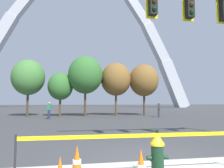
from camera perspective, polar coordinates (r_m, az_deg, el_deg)
ground_plane at (r=5.98m, az=9.44°, el=-20.18°), size 240.00×240.00×0.00m
fire_hydrant at (r=4.69m, az=12.33°, el=-18.56°), size 0.46×0.48×0.99m
caution_tape_barrier at (r=4.51m, az=8.65°, el=-16.65°), size 5.01×0.10×0.97m
traffic_cone_by_hydrant at (r=4.40m, az=-9.63°, el=-20.97°), size 0.36×0.36×0.73m
monument_arch at (r=60.02m, az=-7.91°, el=11.71°), size 61.96×3.20×42.09m
tree_far_left at (r=24.99m, az=-21.97°, el=1.70°), size 3.61×3.61×6.32m
tree_left_mid at (r=23.92m, az=-13.97°, el=-0.64°), size 2.78×2.78×4.86m
tree_center_left at (r=23.49m, az=-7.31°, el=2.49°), size 3.85×3.85×6.74m
tree_center_right at (r=24.65m, az=1.08°, el=1.30°), size 3.56×3.56×6.24m
tree_right_mid at (r=25.11m, az=8.74°, el=1.02°), size 3.48×3.48×6.10m
pedestrian_walking_left at (r=20.33m, az=-16.89°, el=-6.90°), size 0.37×0.25×1.59m
pedestrian_standing_center at (r=22.31m, az=12.73°, el=-6.80°), size 0.31×0.39×1.59m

